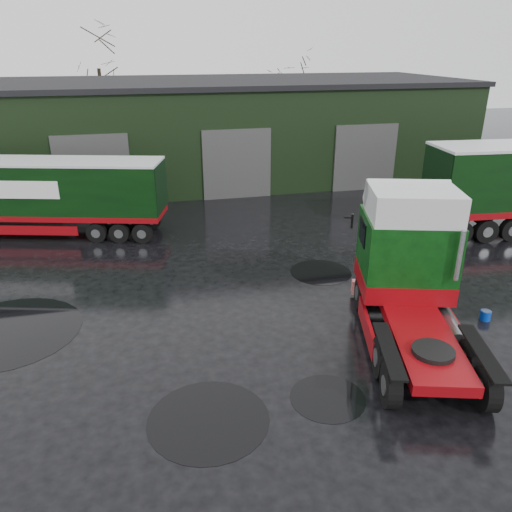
% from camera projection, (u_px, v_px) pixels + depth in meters
% --- Properties ---
extents(ground, '(100.00, 100.00, 0.00)m').
position_uv_depth(ground, '(261.00, 316.00, 16.74)').
color(ground, black).
extents(warehouse, '(32.40, 12.40, 6.30)m').
position_uv_depth(warehouse, '(219.00, 128.00, 33.85)').
color(warehouse, black).
rests_on(warehouse, ground).
extents(hero_tractor, '(4.96, 7.79, 4.48)m').
position_uv_depth(hero_tractor, '(422.00, 282.00, 14.00)').
color(hero_tractor, '#09340C').
rests_on(hero_tractor, ground).
extents(trailer_left, '(11.82, 5.38, 3.60)m').
position_uv_depth(trailer_left, '(40.00, 198.00, 23.27)').
color(trailer_left, silver).
rests_on(trailer_left, ground).
extents(wash_bucket, '(0.46, 0.46, 0.32)m').
position_uv_depth(wash_bucket, '(485.00, 315.00, 16.43)').
color(wash_bucket, '#0835B9').
rests_on(wash_bucket, ground).
extents(tree_back_a, '(4.40, 4.40, 9.50)m').
position_uv_depth(tree_back_a, '(102.00, 93.00, 40.50)').
color(tree_back_a, black).
rests_on(tree_back_a, ground).
extents(tree_back_b, '(4.40, 4.40, 7.50)m').
position_uv_depth(tree_back_b, '(290.00, 101.00, 44.26)').
color(tree_back_b, black).
rests_on(tree_back_b, ground).
extents(puddle_0, '(2.99, 2.99, 0.01)m').
position_uv_depth(puddle_0, '(208.00, 420.00, 12.09)').
color(puddle_0, black).
rests_on(puddle_0, ground).
extents(puddle_1, '(2.44, 2.44, 0.01)m').
position_uv_depth(puddle_1, '(321.00, 272.00, 19.94)').
color(puddle_1, black).
rests_on(puddle_1, ground).
extents(puddle_2, '(4.56, 4.56, 0.01)m').
position_uv_depth(puddle_2, '(7.00, 332.00, 15.79)').
color(puddle_2, black).
rests_on(puddle_2, ground).
extents(puddle_3, '(1.73, 1.73, 0.01)m').
position_uv_depth(puddle_3, '(423.00, 353.00, 14.70)').
color(puddle_3, black).
rests_on(puddle_3, ground).
extents(puddle_4, '(1.95, 1.95, 0.01)m').
position_uv_depth(puddle_4, '(328.00, 398.00, 12.83)').
color(puddle_4, black).
rests_on(puddle_4, ground).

